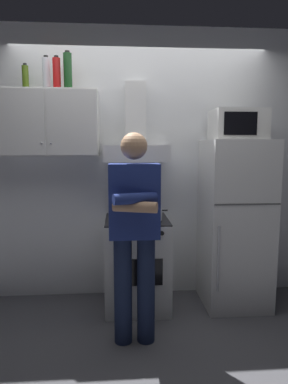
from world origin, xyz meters
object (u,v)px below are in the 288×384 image
object	(u,v)px
refrigerator	(235,224)
microwave	(238,125)
bottle_wine_green	(68,71)
bottle_soda_red	(57,74)
stove_oven	(137,263)
bottle_vodka_clear	(46,74)
upper_cabinet	(50,124)
cooking_pot	(152,214)
bottle_olive_oil	(25,78)
range_hood	(136,140)
person_standing	(134,231)

from	to	relation	value
refrigerator	microwave	bearing A→B (deg)	90.90
bottle_wine_green	bottle_soda_red	size ratio (longest dim) A/B	1.13
bottle_soda_red	stove_oven	bearing A→B (deg)	-8.35
stove_oven	bottle_vodka_clear	xyz separation A→B (m)	(-0.82, 0.17, 1.77)
upper_cabinet	cooking_pot	xyz separation A→B (m)	(0.93, -0.24, -0.82)
upper_cabinet	cooking_pot	world-z (taller)	upper_cabinet
bottle_vodka_clear	upper_cabinet	bearing A→B (deg)	-61.76
microwave	bottle_olive_oil	xyz separation A→B (m)	(-1.96, 0.15, 0.42)
bottle_vodka_clear	microwave	bearing A→B (deg)	-4.73
stove_oven	cooking_pot	distance (m)	0.52
upper_cabinet	bottle_wine_green	world-z (taller)	bottle_wine_green
range_hood	cooking_pot	bearing A→B (deg)	-62.12
bottle_olive_oil	bottle_vodka_clear	xyz separation A→B (m)	(0.19, 0.00, 0.04)
stove_oven	person_standing	size ratio (longest dim) A/B	0.53
range_hood	upper_cabinet	bearing A→B (deg)	-179.91
microwave	bottle_wine_green	bearing A→B (deg)	177.35
person_standing	bottle_olive_oil	world-z (taller)	bottle_olive_oil
refrigerator	bottle_olive_oil	distance (m)	2.40
range_hood	bottle_soda_red	world-z (taller)	bottle_soda_red
person_standing	bottle_vodka_clear	xyz separation A→B (m)	(-0.77, 0.77, 1.30)
bottle_wine_green	bottle_soda_red	world-z (taller)	bottle_wine_green
stove_oven	refrigerator	size ratio (longest dim) A/B	0.55
refrigerator	bottle_soda_red	distance (m)	2.18
upper_cabinet	microwave	bearing A→B (deg)	-3.48
bottle_wine_green	bottle_soda_red	xyz separation A→B (m)	(-0.10, 0.01, -0.02)
bottle_olive_oil	bottle_soda_red	bearing A→B (deg)	-11.39
upper_cabinet	bottle_soda_red	bearing A→B (deg)	-13.63
person_standing	bottle_soda_red	xyz separation A→B (m)	(-0.67, 0.71, 1.29)
range_hood	bottle_olive_oil	distance (m)	1.16
person_standing	bottle_soda_red	world-z (taller)	bottle_soda_red
refrigerator	cooking_pot	distance (m)	0.84
refrigerator	person_standing	distance (m)	1.17
upper_cabinet	cooking_pot	size ratio (longest dim) A/B	3.09
stove_oven	bottle_olive_oil	bearing A→B (deg)	170.76
range_hood	bottle_vodka_clear	size ratio (longest dim) A/B	2.39
cooking_pot	bottle_soda_red	world-z (taller)	bottle_soda_red
upper_cabinet	stove_oven	bearing A→B (deg)	-8.90
microwave	person_standing	distance (m)	1.45
person_standing	bottle_wine_green	xyz separation A→B (m)	(-0.57, 0.70, 1.31)
upper_cabinet	microwave	distance (m)	1.75
refrigerator	stove_oven	bearing A→B (deg)	-179.96
upper_cabinet	bottle_olive_oil	distance (m)	0.47
bottle_olive_oil	bottle_wine_green	xyz separation A→B (m)	(0.40, -0.07, 0.05)
stove_oven	microwave	bearing A→B (deg)	1.15
range_hood	person_standing	xyz separation A→B (m)	(-0.05, -0.73, -0.70)
person_standing	cooking_pot	world-z (taller)	person_standing
refrigerator	range_hood	bearing A→B (deg)	172.45
refrigerator	microwave	distance (m)	0.94
bottle_olive_oil	refrigerator	bearing A→B (deg)	-4.78
stove_oven	bottle_wine_green	world-z (taller)	bottle_wine_green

